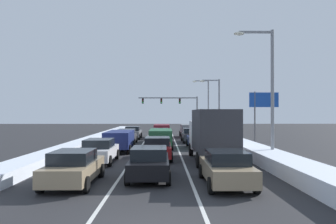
% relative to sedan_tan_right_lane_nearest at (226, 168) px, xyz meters
% --- Properties ---
extents(ground_plane, '(132.18, 132.18, 0.00)m').
position_rel_sedan_tan_right_lane_nearest_xyz_m(ground_plane, '(-3.17, 14.62, -0.76)').
color(ground_plane, '#28282B').
extents(lane_stripe_between_right_lane_and_center_lane, '(0.14, 55.92, 0.01)m').
position_rel_sedan_tan_right_lane_nearest_xyz_m(lane_stripe_between_right_lane_and_center_lane, '(-1.47, 19.70, -0.76)').
color(lane_stripe_between_right_lane_and_center_lane, silver).
rests_on(lane_stripe_between_right_lane_and_center_lane, ground).
extents(lane_stripe_between_center_lane_and_left_lane, '(0.14, 55.92, 0.01)m').
position_rel_sedan_tan_right_lane_nearest_xyz_m(lane_stripe_between_center_lane_and_left_lane, '(-4.87, 19.70, -0.76)').
color(lane_stripe_between_center_lane_and_left_lane, silver).
rests_on(lane_stripe_between_center_lane_and_left_lane, ground).
extents(snow_bank_right_shoulder, '(1.99, 55.92, 0.77)m').
position_rel_sedan_tan_right_lane_nearest_xyz_m(snow_bank_right_shoulder, '(3.83, 19.70, -0.38)').
color(snow_bank_right_shoulder, silver).
rests_on(snow_bank_right_shoulder, ground).
extents(snow_bank_left_shoulder, '(1.77, 55.92, 0.64)m').
position_rel_sedan_tan_right_lane_nearest_xyz_m(snow_bank_left_shoulder, '(-10.17, 19.70, -0.45)').
color(snow_bank_left_shoulder, silver).
rests_on(snow_bank_left_shoulder, ground).
extents(sedan_tan_right_lane_nearest, '(2.00, 4.50, 1.51)m').
position_rel_sedan_tan_right_lane_nearest_xyz_m(sedan_tan_right_lane_nearest, '(0.00, 0.00, 0.00)').
color(sedan_tan_right_lane_nearest, '#937F60').
rests_on(sedan_tan_right_lane_nearest, ground).
extents(box_truck_right_lane_second, '(2.53, 7.20, 3.36)m').
position_rel_sedan_tan_right_lane_nearest_xyz_m(box_truck_right_lane_second, '(0.41, 6.82, 1.14)').
color(box_truck_right_lane_second, silver).
rests_on(box_truck_right_lane_second, ground).
extents(sedan_navy_right_lane_third, '(2.00, 4.50, 1.51)m').
position_rel_sedan_tan_right_lane_nearest_xyz_m(sedan_navy_right_lane_third, '(0.43, 15.07, 0.00)').
color(sedan_navy_right_lane_third, navy).
rests_on(sedan_navy_right_lane_third, ground).
extents(sedan_charcoal_right_lane_fourth, '(2.00, 4.50, 1.51)m').
position_rel_sedan_tan_right_lane_nearest_xyz_m(sedan_charcoal_right_lane_fourth, '(0.23, 20.92, 0.00)').
color(sedan_charcoal_right_lane_fourth, '#38383D').
rests_on(sedan_charcoal_right_lane_fourth, ground).
extents(suv_gray_right_lane_fifth, '(2.16, 4.90, 1.67)m').
position_rel_sedan_tan_right_lane_nearest_xyz_m(suv_gray_right_lane_fifth, '(0.48, 28.10, 0.25)').
color(suv_gray_right_lane_fifth, slate).
rests_on(suv_gray_right_lane_fifth, ground).
extents(sedan_black_center_lane_nearest, '(2.00, 4.50, 1.51)m').
position_rel_sedan_tan_right_lane_nearest_xyz_m(sedan_black_center_lane_nearest, '(-3.41, 1.51, 0.00)').
color(sedan_black_center_lane_nearest, black).
rests_on(sedan_black_center_lane_nearest, ground).
extents(sedan_red_center_lane_second, '(2.00, 4.50, 1.51)m').
position_rel_sedan_tan_right_lane_nearest_xyz_m(sedan_red_center_lane_second, '(-3.15, 7.95, 0.00)').
color(sedan_red_center_lane_second, maroon).
rests_on(sedan_red_center_lane_second, ground).
extents(suv_green_center_lane_third, '(2.16, 4.90, 1.67)m').
position_rel_sedan_tan_right_lane_nearest_xyz_m(suv_green_center_lane_third, '(-3.00, 14.74, 0.25)').
color(suv_green_center_lane_third, '#1E5633').
rests_on(suv_green_center_lane_third, ground).
extents(sedan_silver_center_lane_fourth, '(2.00, 4.50, 1.51)m').
position_rel_sedan_tan_right_lane_nearest_xyz_m(sedan_silver_center_lane_fourth, '(-3.05, 20.78, 0.00)').
color(sedan_silver_center_lane_fourth, '#B7BABF').
rests_on(sedan_silver_center_lane_fourth, ground).
extents(suv_maroon_center_lane_fifth, '(2.16, 4.90, 1.67)m').
position_rel_sedan_tan_right_lane_nearest_xyz_m(suv_maroon_center_lane_fifth, '(-2.98, 27.26, 0.25)').
color(suv_maroon_center_lane_fifth, maroon).
rests_on(suv_maroon_center_lane_fifth, ground).
extents(sedan_tan_left_lane_nearest, '(2.00, 4.50, 1.51)m').
position_rel_sedan_tan_right_lane_nearest_xyz_m(sedan_tan_left_lane_nearest, '(-6.68, 0.21, 0.00)').
color(sedan_tan_left_lane_nearest, '#937F60').
rests_on(sedan_tan_left_lane_nearest, ground).
extents(sedan_white_left_lane_second, '(2.00, 4.50, 1.51)m').
position_rel_sedan_tan_right_lane_nearest_xyz_m(sedan_white_left_lane_second, '(-6.80, 6.44, 0.00)').
color(sedan_white_left_lane_second, silver).
rests_on(sedan_white_left_lane_second, ground).
extents(suv_navy_left_lane_third, '(2.16, 4.90, 1.67)m').
position_rel_sedan_tan_right_lane_nearest_xyz_m(suv_navy_left_lane_third, '(-6.32, 12.21, 0.25)').
color(suv_navy_left_lane_third, navy).
rests_on(suv_navy_left_lane_third, ground).
extents(sedan_charcoal_left_lane_fourth, '(2.00, 4.50, 1.51)m').
position_rel_sedan_tan_right_lane_nearest_xyz_m(sedan_charcoal_left_lane_fourth, '(-6.55, 19.16, 0.00)').
color(sedan_charcoal_left_lane_fourth, '#38383D').
rests_on(sedan_charcoal_left_lane_fourth, ground).
extents(sedan_gray_left_lane_fifth, '(2.00, 4.50, 1.51)m').
position_rel_sedan_tan_right_lane_nearest_xyz_m(sedan_gray_left_lane_fifth, '(-6.52, 25.56, 0.00)').
color(sedan_gray_left_lane_fifth, slate).
rests_on(sedan_gray_left_lane_fifth, ground).
extents(traffic_light_gantry, '(10.94, 0.47, 6.20)m').
position_rel_sedan_tan_right_lane_nearest_xyz_m(traffic_light_gantry, '(-0.39, 45.11, 3.97)').
color(traffic_light_gantry, slate).
rests_on(traffic_light_gantry, ground).
extents(street_lamp_right_near, '(2.66, 0.36, 8.61)m').
position_rel_sedan_tan_right_lane_nearest_xyz_m(street_lamp_right_near, '(4.06, 6.99, 4.36)').
color(street_lamp_right_near, gray).
rests_on(street_lamp_right_near, ground).
extents(street_lamp_right_mid, '(2.66, 0.36, 7.52)m').
position_rel_sedan_tan_right_lane_nearest_xyz_m(street_lamp_right_mid, '(4.04, 27.32, 3.79)').
color(street_lamp_right_mid, gray).
rests_on(street_lamp_right_mid, ground).
extents(street_lamp_right_far, '(2.66, 0.36, 8.48)m').
position_rel_sedan_tan_right_lane_nearest_xyz_m(street_lamp_right_far, '(4.09, 37.49, 4.29)').
color(street_lamp_right_far, gray).
rests_on(street_lamp_right_far, ground).
extents(roadside_sign_right, '(3.20, 0.16, 5.50)m').
position_rel_sedan_tan_right_lane_nearest_xyz_m(roadside_sign_right, '(8.23, 20.99, 3.25)').
color(roadside_sign_right, '#59595B').
rests_on(roadside_sign_right, ground).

